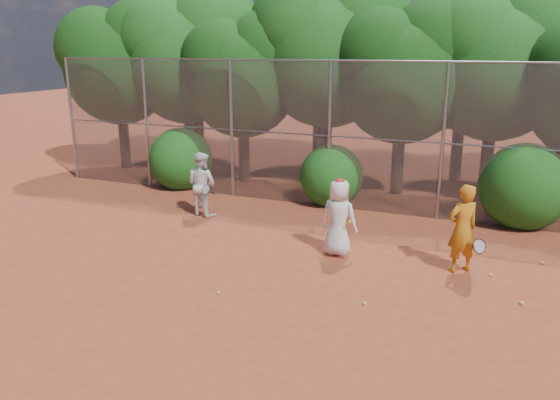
% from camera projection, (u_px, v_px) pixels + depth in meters
% --- Properties ---
extents(ground, '(80.00, 80.00, 0.00)m').
position_uv_depth(ground, '(278.00, 300.00, 9.72)').
color(ground, '#973B22').
rests_on(ground, ground).
extents(fence_back, '(20.05, 0.09, 4.03)m').
position_uv_depth(fence_back, '(361.00, 136.00, 14.53)').
color(fence_back, gray).
rests_on(fence_back, ground).
extents(tree_0, '(4.38, 3.81, 6.00)m').
position_uv_depth(tree_0, '(120.00, 59.00, 19.28)').
color(tree_0, black).
rests_on(tree_0, ground).
extents(tree_1, '(4.64, 4.03, 6.35)m').
position_uv_depth(tree_1, '(188.00, 52.00, 18.74)').
color(tree_1, black).
rests_on(tree_1, ground).
extents(tree_2, '(3.99, 3.47, 5.47)m').
position_uv_depth(tree_2, '(244.00, 71.00, 17.35)').
color(tree_2, black).
rests_on(tree_2, ground).
extents(tree_3, '(4.89, 4.26, 6.70)m').
position_uv_depth(tree_3, '(330.00, 45.00, 17.09)').
color(tree_3, black).
rests_on(tree_3, ground).
extents(tree_4, '(4.19, 3.64, 5.73)m').
position_uv_depth(tree_4, '(405.00, 68.00, 15.81)').
color(tree_4, black).
rests_on(tree_4, ground).
extents(tree_5, '(4.51, 3.92, 6.17)m').
position_uv_depth(tree_5, '(500.00, 58.00, 15.51)').
color(tree_5, black).
rests_on(tree_5, ground).
extents(tree_9, '(4.83, 4.20, 6.62)m').
position_uv_depth(tree_9, '(198.00, 47.00, 21.10)').
color(tree_9, black).
rests_on(tree_9, ground).
extents(tree_10, '(5.15, 4.48, 7.06)m').
position_uv_depth(tree_10, '(322.00, 38.00, 19.35)').
color(tree_10, black).
rests_on(tree_10, ground).
extents(tree_11, '(4.64, 4.03, 6.35)m').
position_uv_depth(tree_11, '(468.00, 53.00, 17.27)').
color(tree_11, black).
rests_on(tree_11, ground).
extents(bush_0, '(2.00, 2.00, 2.00)m').
position_uv_depth(bush_0, '(181.00, 156.00, 17.26)').
color(bush_0, '#144E13').
rests_on(bush_0, ground).
extents(bush_1, '(1.80, 1.80, 1.80)m').
position_uv_depth(bush_1, '(332.00, 173.00, 15.44)').
color(bush_1, '#144E13').
rests_on(bush_1, ground).
extents(bush_2, '(2.20, 2.20, 2.20)m').
position_uv_depth(bush_2, '(524.00, 183.00, 13.54)').
color(bush_2, '#144E13').
rests_on(bush_2, ground).
extents(player_yellow, '(0.90, 0.75, 1.80)m').
position_uv_depth(player_yellow, '(463.00, 229.00, 10.75)').
color(player_yellow, '#C57A17').
rests_on(player_yellow, ground).
extents(player_teen, '(0.89, 0.65, 1.70)m').
position_uv_depth(player_teen, '(339.00, 217.00, 11.63)').
color(player_teen, white).
rests_on(player_teen, ground).
extents(player_white, '(0.94, 0.82, 1.70)m').
position_uv_depth(player_white, '(202.00, 184.00, 14.41)').
color(player_white, white).
rests_on(player_white, ground).
extents(ball_0, '(0.07, 0.07, 0.07)m').
position_uv_depth(ball_0, '(364.00, 303.00, 9.54)').
color(ball_0, '#CCD627').
rests_on(ball_0, ground).
extents(ball_1, '(0.07, 0.07, 0.07)m').
position_uv_depth(ball_1, '(491.00, 275.00, 10.73)').
color(ball_1, '#CCD627').
rests_on(ball_1, ground).
extents(ball_2, '(0.07, 0.07, 0.07)m').
position_uv_depth(ball_2, '(521.00, 303.00, 9.54)').
color(ball_2, '#CCD627').
rests_on(ball_2, ground).
extents(ball_3, '(0.07, 0.07, 0.07)m').
position_uv_depth(ball_3, '(219.00, 292.00, 9.96)').
color(ball_3, '#CCD627').
rests_on(ball_3, ground).
extents(ball_4, '(0.07, 0.07, 0.07)m').
position_uv_depth(ball_4, '(543.00, 263.00, 11.31)').
color(ball_4, '#CCD627').
rests_on(ball_4, ground).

